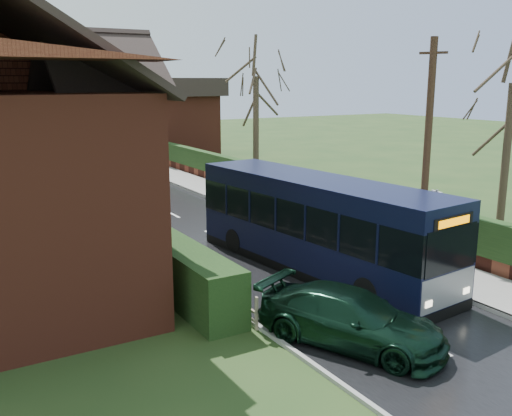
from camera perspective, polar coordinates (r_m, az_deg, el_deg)
ground at (r=18.98m, az=3.63°, el=-6.78°), size 140.00×140.00×0.00m
road at (r=27.48m, az=-8.17°, el=-0.73°), size 6.00×100.00×0.02m
pavement at (r=29.30m, az=-0.48°, el=0.36°), size 2.50×100.00×0.14m
kerb_right at (r=28.73m, az=-2.55°, el=0.10°), size 0.12×100.00×0.14m
kerb_left at (r=26.50m, az=-14.27°, el=-1.40°), size 0.12×100.00×0.10m
front_hedge at (r=21.43m, az=-12.71°, el=-2.55°), size 1.20×16.00×1.60m
picket_fence at (r=21.76m, az=-10.79°, el=-3.19°), size 0.10×16.00×0.90m
right_wall_hedge at (r=29.91m, az=2.08°, el=2.46°), size 0.60×50.00×1.80m
bus at (r=19.15m, az=6.21°, el=-1.76°), size 3.40×10.57×3.15m
car_silver at (r=27.08m, az=-14.25°, el=0.20°), size 2.40×4.07×1.30m
car_green at (r=14.22m, az=9.46°, el=-10.82°), size 3.71×5.04×1.36m
car_distant at (r=58.13m, az=-18.59°, el=6.48°), size 2.60×4.71×1.47m
bus_stop_sign at (r=18.28m, az=17.43°, el=-1.47°), size 0.15×0.47×3.07m
telegraph_pole at (r=21.71m, az=16.76°, el=5.89°), size 0.49×0.95×7.80m
tree_right_far at (r=33.91m, az=-0.00°, el=13.79°), size 4.84×4.84×9.35m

